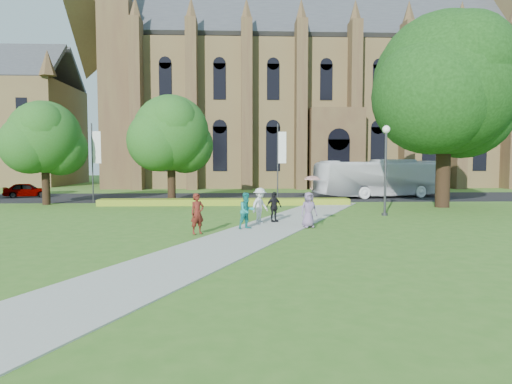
{
  "coord_description": "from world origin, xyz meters",
  "views": [
    {
      "loc": [
        -1.2,
        -19.67,
        3.24
      ],
      "look_at": [
        -0.17,
        3.69,
        1.6
      ],
      "focal_mm": 32.0,
      "sensor_mm": 36.0,
      "label": 1
    }
  ],
  "objects_px": {
    "streetlamp": "(386,159)",
    "car_0": "(27,190)",
    "large_tree": "(445,84)",
    "tour_coach": "(381,178)",
    "pedestrian_0": "(197,214)"
  },
  "relations": [
    {
      "from": "streetlamp",
      "to": "car_0",
      "type": "height_order",
      "value": "streetlamp"
    },
    {
      "from": "car_0",
      "to": "large_tree",
      "type": "bearing_deg",
      "value": -124.57
    },
    {
      "from": "tour_coach",
      "to": "car_0",
      "type": "height_order",
      "value": "tour_coach"
    },
    {
      "from": "large_tree",
      "to": "car_0",
      "type": "distance_m",
      "value": 34.61
    },
    {
      "from": "tour_coach",
      "to": "pedestrian_0",
      "type": "height_order",
      "value": "tour_coach"
    },
    {
      "from": "streetlamp",
      "to": "tour_coach",
      "type": "xyz_separation_m",
      "value": [
        3.87,
        12.77,
        -1.63
      ]
    },
    {
      "from": "large_tree",
      "to": "car_0",
      "type": "relative_size",
      "value": 3.57
    },
    {
      "from": "car_0",
      "to": "streetlamp",
      "type": "bearing_deg",
      "value": -135.75
    },
    {
      "from": "tour_coach",
      "to": "pedestrian_0",
      "type": "distance_m",
      "value": 23.93
    },
    {
      "from": "streetlamp",
      "to": "large_tree",
      "type": "distance_m",
      "value": 8.73
    },
    {
      "from": "tour_coach",
      "to": "car_0",
      "type": "xyz_separation_m",
      "value": [
        -30.71,
        1.34,
        -1.01
      ]
    },
    {
      "from": "large_tree",
      "to": "car_0",
      "type": "bearing_deg",
      "value": 163.47
    },
    {
      "from": "streetlamp",
      "to": "pedestrian_0",
      "type": "relative_size",
      "value": 2.96
    },
    {
      "from": "pedestrian_0",
      "to": "large_tree",
      "type": "bearing_deg",
      "value": -0.05
    },
    {
      "from": "streetlamp",
      "to": "car_0",
      "type": "distance_m",
      "value": 30.44
    }
  ]
}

